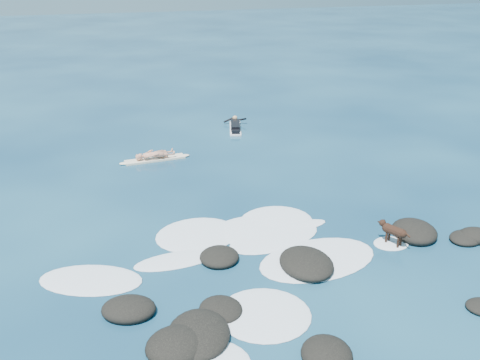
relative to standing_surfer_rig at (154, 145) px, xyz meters
name	(u,v)px	position (x,y,z in m)	size (l,w,h in m)	color
ground	(306,255)	(2.99, -9.29, -0.69)	(160.00, 160.00, 0.00)	#0A2642
reef_rocks	(328,288)	(2.78, -11.18, -0.58)	(13.32, 6.63, 0.57)	black
breaking_foam	(247,254)	(1.34, -8.77, -0.68)	(11.01, 8.46, 0.12)	white
standing_surfer_rig	(154,145)	(0.00, 0.00, 0.00)	(3.09, 0.73, 1.76)	#F8E6C6
paddling_surfer_rig	(235,126)	(4.64, 3.37, -0.53)	(1.45, 2.73, 0.47)	white
dog	(393,230)	(5.72, -9.50, -0.20)	(0.62, 1.09, 0.74)	black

